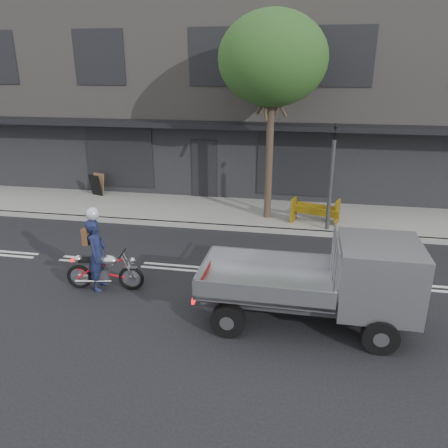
% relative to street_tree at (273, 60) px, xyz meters
% --- Properties ---
extents(ground, '(80.00, 80.00, 0.00)m').
position_rel_street_tree_xyz_m(ground, '(-2.20, -4.20, -5.28)').
color(ground, black).
rests_on(ground, ground).
extents(sidewalk, '(32.00, 3.20, 0.15)m').
position_rel_street_tree_xyz_m(sidewalk, '(-2.20, 0.50, -5.20)').
color(sidewalk, gray).
rests_on(sidewalk, ground).
extents(kerb, '(32.00, 0.20, 0.15)m').
position_rel_street_tree_xyz_m(kerb, '(-2.20, -1.10, -5.20)').
color(kerb, gray).
rests_on(kerb, ground).
extents(building_main, '(26.00, 10.00, 8.00)m').
position_rel_street_tree_xyz_m(building_main, '(-2.20, 7.10, -1.28)').
color(building_main, slate).
rests_on(building_main, ground).
extents(street_tree, '(3.40, 3.40, 6.74)m').
position_rel_street_tree_xyz_m(street_tree, '(0.00, 0.00, 0.00)').
color(street_tree, '#382B21').
rests_on(street_tree, ground).
extents(traffic_light_pole, '(0.12, 0.12, 3.50)m').
position_rel_street_tree_xyz_m(traffic_light_pole, '(2.00, -0.85, -3.63)').
color(traffic_light_pole, '#2D2D30').
rests_on(traffic_light_pole, ground).
extents(motorcycle, '(1.89, 0.55, 0.97)m').
position_rel_street_tree_xyz_m(motorcycle, '(-3.40, -5.62, -4.78)').
color(motorcycle, black).
rests_on(motorcycle, ground).
extents(rider, '(0.49, 0.69, 1.76)m').
position_rel_street_tree_xyz_m(rider, '(-3.55, -5.62, -4.40)').
color(rider, '#161D3E').
rests_on(rider, ground).
extents(flatbed_ute, '(4.31, 1.82, 1.99)m').
position_rel_street_tree_xyz_m(flatbed_ute, '(2.30, -6.27, -4.14)').
color(flatbed_ute, black).
rests_on(flatbed_ute, ground).
extents(construction_barrier, '(1.63, 1.05, 0.85)m').
position_rel_street_tree_xyz_m(construction_barrier, '(1.62, -0.51, -4.70)').
color(construction_barrier, '#EBB20C').
rests_on(construction_barrier, sidewalk).
extents(sandwich_board, '(0.63, 0.52, 0.86)m').
position_rel_street_tree_xyz_m(sandwich_board, '(-7.04, 1.40, -4.70)').
color(sandwich_board, black).
rests_on(sandwich_board, sidewalk).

